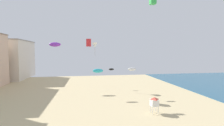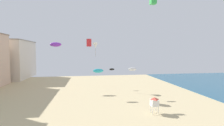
{
  "view_description": "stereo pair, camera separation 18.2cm",
  "coord_description": "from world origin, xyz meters",
  "px_view_note": "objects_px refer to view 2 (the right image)",
  "views": [
    {
      "loc": [
        -0.44,
        -5.52,
        9.36
      ],
      "look_at": [
        3.47,
        18.72,
        7.8
      ],
      "focal_mm": 25.68,
      "sensor_mm": 36.0,
      "label": 1
    },
    {
      "loc": [
        -0.26,
        -5.54,
        9.36
      ],
      "look_at": [
        3.47,
        18.72,
        7.8
      ],
      "focal_mm": 25.68,
      "sensor_mm": 36.0,
      "label": 2
    }
  ],
  "objects_px": {
    "kite_white_parafoil": "(132,69)",
    "kite_red_box": "(89,43)",
    "kite_white_delta": "(95,45)",
    "kite_black_parafoil": "(112,69)",
    "lifeguard_stand": "(154,102)",
    "kite_green_box": "(153,0)",
    "kite_cyan_parafoil": "(98,71)",
    "kite_purple_parafoil_2": "(56,44)"
  },
  "relations": [
    {
      "from": "kite_white_parafoil",
      "to": "kite_red_box",
      "type": "xyz_separation_m",
      "value": [
        -9.0,
        2.56,
        5.6
      ]
    },
    {
      "from": "kite_white_parafoil",
      "to": "kite_white_delta",
      "type": "relative_size",
      "value": 0.48
    },
    {
      "from": "kite_black_parafoil",
      "to": "lifeguard_stand",
      "type": "bearing_deg",
      "value": -78.3
    },
    {
      "from": "kite_white_parafoil",
      "to": "kite_green_box",
      "type": "relative_size",
      "value": 1.06
    },
    {
      "from": "kite_cyan_parafoil",
      "to": "kite_white_delta",
      "type": "height_order",
      "value": "kite_white_delta"
    },
    {
      "from": "kite_purple_parafoil_2",
      "to": "kite_red_box",
      "type": "bearing_deg",
      "value": -42.12
    },
    {
      "from": "lifeguard_stand",
      "to": "kite_green_box",
      "type": "relative_size",
      "value": 1.57
    },
    {
      "from": "kite_black_parafoil",
      "to": "kite_purple_parafoil_2",
      "type": "bearing_deg",
      "value": 175.03
    },
    {
      "from": "lifeguard_stand",
      "to": "kite_white_parafoil",
      "type": "height_order",
      "value": "kite_white_parafoil"
    },
    {
      "from": "kite_red_box",
      "to": "kite_green_box",
      "type": "xyz_separation_m",
      "value": [
        11.75,
        -6.38,
        7.64
      ]
    },
    {
      "from": "kite_green_box",
      "to": "kite_purple_parafoil_2",
      "type": "bearing_deg",
      "value": 145.29
    },
    {
      "from": "kite_green_box",
      "to": "kite_white_delta",
      "type": "height_order",
      "value": "kite_green_box"
    },
    {
      "from": "kite_black_parafoil",
      "to": "kite_white_parafoil",
      "type": "bearing_deg",
      "value": -70.98
    },
    {
      "from": "kite_red_box",
      "to": "kite_green_box",
      "type": "distance_m",
      "value": 15.4
    },
    {
      "from": "lifeguard_stand",
      "to": "kite_purple_parafoil_2",
      "type": "relative_size",
      "value": 0.89
    },
    {
      "from": "kite_black_parafoil",
      "to": "kite_white_delta",
      "type": "bearing_deg",
      "value": 176.06
    },
    {
      "from": "kite_white_parafoil",
      "to": "kite_purple_parafoil_2",
      "type": "bearing_deg",
      "value": 149.79
    },
    {
      "from": "kite_red_box",
      "to": "kite_purple_parafoil_2",
      "type": "relative_size",
      "value": 0.56
    },
    {
      "from": "kite_white_parafoil",
      "to": "lifeguard_stand",
      "type": "bearing_deg",
      "value": -85.4
    },
    {
      "from": "kite_white_delta",
      "to": "kite_cyan_parafoil",
      "type": "bearing_deg",
      "value": -89.2
    },
    {
      "from": "kite_cyan_parafoil",
      "to": "kite_purple_parafoil_2",
      "type": "bearing_deg",
      "value": 136.76
    },
    {
      "from": "kite_cyan_parafoil",
      "to": "kite_black_parafoil",
      "type": "height_order",
      "value": "kite_cyan_parafoil"
    },
    {
      "from": "kite_white_parafoil",
      "to": "kite_cyan_parafoil",
      "type": "distance_m",
      "value": 7.21
    },
    {
      "from": "kite_white_delta",
      "to": "lifeguard_stand",
      "type": "bearing_deg",
      "value": -66.72
    },
    {
      "from": "kite_red_box",
      "to": "kite_purple_parafoil_2",
      "type": "bearing_deg",
      "value": 137.88
    },
    {
      "from": "kite_purple_parafoil_2",
      "to": "kite_white_delta",
      "type": "distance_m",
      "value": 10.08
    },
    {
      "from": "kite_red_box",
      "to": "kite_white_parafoil",
      "type": "bearing_deg",
      "value": -15.88
    },
    {
      "from": "kite_purple_parafoil_2",
      "to": "kite_green_box",
      "type": "height_order",
      "value": "kite_green_box"
    },
    {
      "from": "kite_purple_parafoil_2",
      "to": "kite_green_box",
      "type": "xyz_separation_m",
      "value": [
        20.09,
        -13.91,
        7.69
      ]
    },
    {
      "from": "kite_purple_parafoil_2",
      "to": "kite_white_delta",
      "type": "xyz_separation_m",
      "value": [
        10.03,
        -0.95,
        -0.17
      ]
    },
    {
      "from": "kite_red_box",
      "to": "kite_black_parafoil",
      "type": "relative_size",
      "value": 1.17
    },
    {
      "from": "kite_green_box",
      "to": "lifeguard_stand",
      "type": "bearing_deg",
      "value": -108.8
    },
    {
      "from": "lifeguard_stand",
      "to": "kite_white_parafoil",
      "type": "bearing_deg",
      "value": 109.56
    },
    {
      "from": "lifeguard_stand",
      "to": "kite_purple_parafoil_2",
      "type": "height_order",
      "value": "kite_purple_parafoil_2"
    },
    {
      "from": "kite_cyan_parafoil",
      "to": "kite_green_box",
      "type": "bearing_deg",
      "value": -23.73
    },
    {
      "from": "kite_white_parafoil",
      "to": "kite_white_delta",
      "type": "distance_m",
      "value": 12.88
    },
    {
      "from": "kite_cyan_parafoil",
      "to": "kite_white_delta",
      "type": "relative_size",
      "value": 0.6
    },
    {
      "from": "kite_purple_parafoil_2",
      "to": "lifeguard_stand",
      "type": "bearing_deg",
      "value": -47.43
    },
    {
      "from": "kite_black_parafoil",
      "to": "kite_green_box",
      "type": "relative_size",
      "value": 0.85
    },
    {
      "from": "kite_red_box",
      "to": "kite_purple_parafoil_2",
      "type": "distance_m",
      "value": 11.23
    },
    {
      "from": "kite_white_parafoil",
      "to": "kite_cyan_parafoil",
      "type": "relative_size",
      "value": 0.8
    },
    {
      "from": "kite_white_delta",
      "to": "kite_purple_parafoil_2",
      "type": "bearing_deg",
      "value": 174.59
    }
  ]
}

